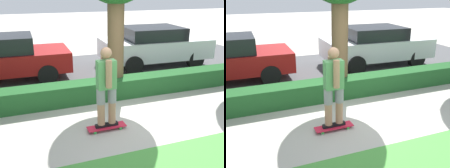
# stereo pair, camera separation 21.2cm
# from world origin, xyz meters

# --- Properties ---
(ground_plane) EXTENTS (60.00, 60.00, 0.00)m
(ground_plane) POSITION_xyz_m (0.00, 0.00, 0.00)
(ground_plane) COLOR #ADA89E
(street_asphalt) EXTENTS (16.17, 5.00, 0.01)m
(street_asphalt) POSITION_xyz_m (0.00, 4.20, 0.00)
(street_asphalt) COLOR #474749
(street_asphalt) RESTS_ON ground_plane
(hedge_row) EXTENTS (16.17, 0.60, 0.54)m
(hedge_row) POSITION_xyz_m (0.00, 1.60, 0.27)
(hedge_row) COLOR #1E5123
(hedge_row) RESTS_ON ground_plane
(skateboard) EXTENTS (0.84, 0.24, 0.08)m
(skateboard) POSITION_xyz_m (-0.59, -0.05, 0.07)
(skateboard) COLOR red
(skateboard) RESTS_ON ground_plane
(skater_person) EXTENTS (0.50, 0.44, 1.72)m
(skater_person) POSITION_xyz_m (-0.59, -0.05, 1.00)
(skater_person) COLOR black
(skater_person) RESTS_ON skateboard
(parked_car_middle) EXTENTS (4.20, 2.14, 1.51)m
(parked_car_middle) POSITION_xyz_m (2.78, 4.22, 0.80)
(parked_car_middle) COLOR silver
(parked_car_middle) RESTS_ON ground_plane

